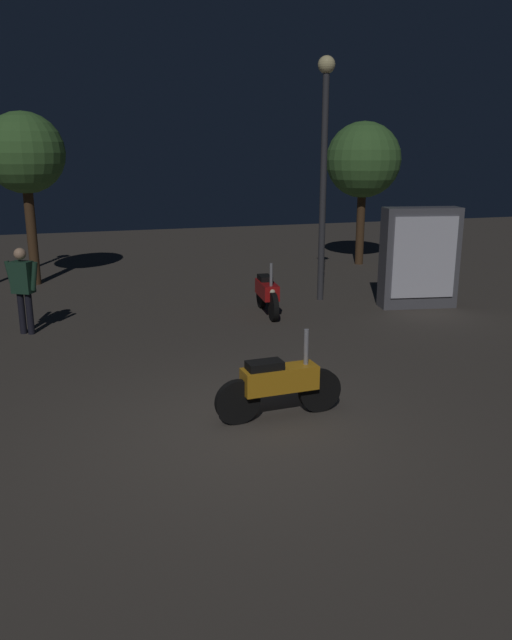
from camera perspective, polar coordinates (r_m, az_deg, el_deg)
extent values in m
plane|color=#4C443D|center=(7.46, -1.38, -10.35)|extent=(40.00, 40.00, 0.00)
cylinder|color=black|center=(7.60, -1.70, -7.53)|extent=(0.56, 0.13, 0.56)
cylinder|color=black|center=(7.99, 5.84, -6.44)|extent=(0.56, 0.13, 0.56)
cube|color=orange|center=(7.70, 2.19, -5.40)|extent=(0.97, 0.35, 0.30)
cube|color=black|center=(7.56, 0.80, -4.17)|extent=(0.45, 0.26, 0.10)
cylinder|color=gray|center=(7.71, 4.63, -2.46)|extent=(0.06, 0.06, 0.45)
sphere|color=#F2EABF|center=(7.85, 5.24, -4.64)|extent=(0.12, 0.12, 0.12)
cylinder|color=black|center=(13.17, 0.48, 2.34)|extent=(0.15, 0.57, 0.56)
cylinder|color=black|center=(12.12, 1.60, 1.20)|extent=(0.15, 0.57, 0.56)
cube|color=#B71414|center=(12.59, 1.02, 2.81)|extent=(0.38, 0.97, 0.30)
cube|color=black|center=(12.74, 0.82, 3.88)|extent=(0.28, 0.46, 0.10)
cylinder|color=gray|center=(12.18, 1.40, 4.19)|extent=(0.07, 0.07, 0.45)
sphere|color=#F2EABF|center=(12.15, 1.50, 2.60)|extent=(0.12, 0.12, 0.12)
cylinder|color=black|center=(12.03, -20.68, 0.60)|extent=(0.12, 0.12, 0.76)
cylinder|color=black|center=(11.94, -20.04, 0.55)|extent=(0.12, 0.12, 0.76)
cube|color=#1E3F2D|center=(11.85, -20.65, 3.69)|extent=(0.43, 0.39, 0.57)
sphere|color=tan|center=(11.78, -20.84, 5.70)|extent=(0.21, 0.21, 0.21)
cylinder|color=#1E3F2D|center=(11.98, -21.62, 3.86)|extent=(0.20, 0.17, 0.52)
cylinder|color=#1E3F2D|center=(11.71, -19.69, 3.80)|extent=(0.20, 0.17, 0.52)
cylinder|color=#38383D|center=(13.67, 6.17, 11.68)|extent=(0.14, 0.14, 4.78)
sphere|color=#F9E59E|center=(13.75, 6.49, 22.25)|extent=(0.36, 0.36, 0.36)
cylinder|color=#4C331E|center=(18.49, 9.55, 8.52)|extent=(0.24, 0.24, 2.24)
sphere|color=#477A38|center=(18.37, 9.81, 14.28)|extent=(2.11, 2.11, 2.11)
cylinder|color=#4C331E|center=(16.32, -19.88, 7.44)|extent=(0.24, 0.24, 2.51)
sphere|color=#477A38|center=(16.20, -20.50, 14.18)|extent=(1.91, 1.91, 1.91)
cube|color=#595960|center=(13.55, 14.75, 5.53)|extent=(1.66, 0.76, 2.10)
cube|color=white|center=(13.30, 15.19, 5.54)|extent=(1.33, 0.27, 1.68)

